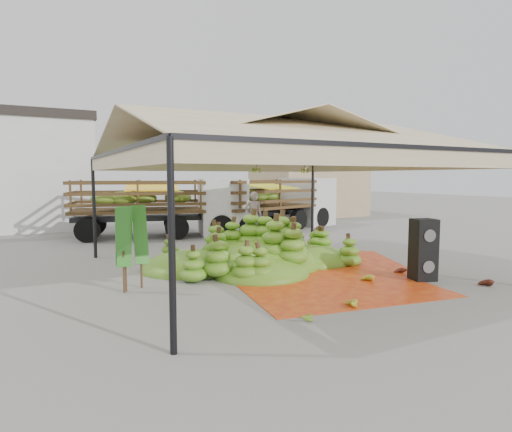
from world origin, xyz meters
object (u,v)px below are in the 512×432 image
truck_left (168,201)px  truck_right (278,197)px  vendor (254,215)px  banana_heap (257,241)px  speaker_stack (423,250)px

truck_left → truck_right: bearing=17.1°
truck_left → truck_right: 5.42m
vendor → truck_left: (-2.72, 2.40, 0.53)m
banana_heap → vendor: bearing=63.6°
speaker_stack → truck_left: size_ratio=0.20×
banana_heap → vendor: (2.24, 4.50, 0.27)m
truck_right → truck_left: bearing=165.4°
speaker_stack → vendor: 7.87m
speaker_stack → banana_heap: bearing=145.2°
speaker_stack → truck_right: truck_right is taller
truck_left → speaker_stack: bearing=-58.3°
vendor → truck_left: 3.67m
truck_left → truck_right: truck_right is taller
banana_heap → truck_right: truck_right is taller
banana_heap → truck_left: (-0.49, 6.90, 0.80)m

